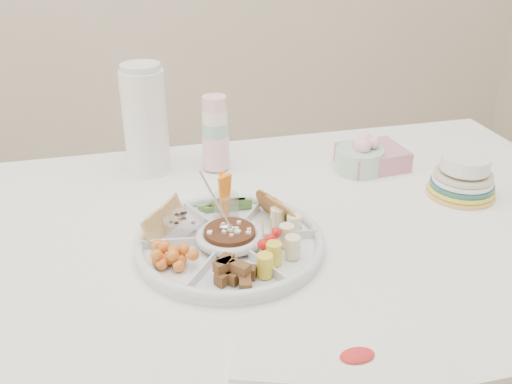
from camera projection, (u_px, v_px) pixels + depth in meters
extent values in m
cube|color=white|center=(292.00, 354.00, 1.43)|extent=(1.52, 1.02, 0.76)
cylinder|color=silver|center=(230.00, 240.00, 1.16)|extent=(0.42, 0.42, 0.04)
cylinder|color=black|center=(230.00, 236.00, 1.15)|extent=(0.12, 0.12, 0.04)
cylinder|color=silver|center=(215.00, 134.00, 1.47)|extent=(0.09, 0.09, 0.19)
cylinder|color=white|center=(145.00, 118.00, 1.44)|extent=(0.12, 0.12, 0.29)
cylinder|color=#96B5A2|center=(359.00, 155.00, 1.48)|extent=(0.15, 0.15, 0.09)
cube|color=#C67E8F|center=(372.00, 157.00, 1.52)|extent=(0.17, 0.15, 0.05)
cylinder|color=yellow|center=(463.00, 175.00, 1.36)|extent=(0.20, 0.20, 0.10)
cube|color=white|center=(339.00, 362.00, 0.88)|extent=(0.35, 0.21, 0.01)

